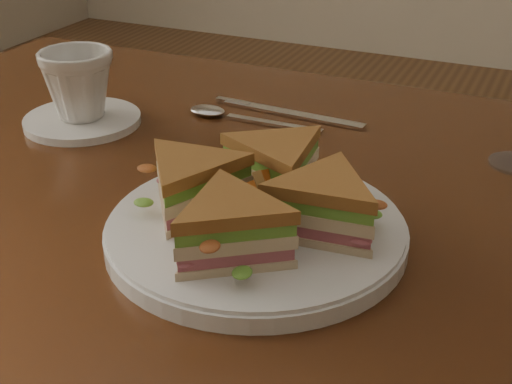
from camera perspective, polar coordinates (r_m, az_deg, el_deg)
table at (r=0.79m, az=0.24°, el=-6.69°), size 1.20×0.80×0.75m
plate at (r=0.66m, az=0.00°, el=-3.24°), size 0.28×0.28×0.02m
sandwich_wedges at (r=0.64m, az=0.00°, el=-0.40°), size 0.25×0.25×0.06m
crisps_mound at (r=0.64m, az=0.00°, el=-0.71°), size 0.09×0.09×0.05m
spoon at (r=0.94m, az=-2.64°, el=6.23°), size 0.18×0.03×0.01m
knife at (r=0.95m, az=2.13°, el=6.38°), size 0.22×0.03×0.00m
saucer at (r=0.94m, az=-13.71°, el=5.60°), size 0.15×0.15×0.01m
coffee_cup at (r=0.92m, az=-14.04°, el=8.34°), size 0.11×0.11×0.09m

